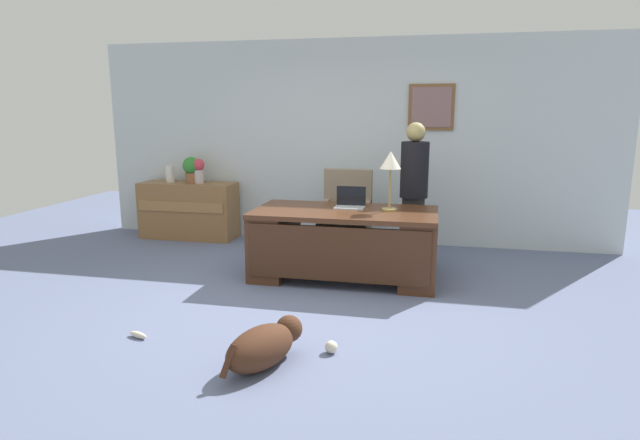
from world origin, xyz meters
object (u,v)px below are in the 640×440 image
desk_lamp (391,164)px  dog_toy_bone (138,335)px  armchair (346,217)px  laptop (350,202)px  dog_toy_ball (331,347)px  desk (344,241)px  potted_plant (191,169)px  person_standing (414,192)px  credenza (189,210)px  dog_lying (264,345)px  vase_with_flowers (199,170)px  vase_empty (170,174)px

desk_lamp → dog_toy_bone: (-1.80, -1.97, -1.21)m
armchair → laptop: (0.17, -0.75, 0.32)m
dog_toy_ball → dog_toy_bone: 1.55m
desk → potted_plant: (-2.39, 1.37, 0.58)m
person_standing → credenza: bearing=168.7°
armchair → person_standing: person_standing is taller
laptop → dog_toy_ball: laptop is taller
dog_lying → credenza: bearing=123.0°
person_standing → vase_with_flowers: person_standing is taller
dog_lying → potted_plant: potted_plant is taller
desk → dog_lying: desk is taller
person_standing → laptop: size_ratio=5.14×
vase_with_flowers → potted_plant: bearing=180.0°
vase_empty → laptop: bearing=-23.2°
desk → credenza: credenza is taller
person_standing → dog_lying: 3.05m
vase_empty → dog_toy_bone: vase_empty is taller
potted_plant → dog_toy_bone: potted_plant is taller
armchair → desk_lamp: desk_lamp is taller
vase_with_flowers → desk: bearing=-30.9°
dog_lying → vase_with_flowers: size_ratio=2.13×
laptop → potted_plant: 2.70m
dog_lying → vase_empty: 4.35m
dog_lying → dog_toy_bone: 1.16m
desk → vase_empty: (-2.72, 1.37, 0.49)m
credenza → person_standing: 3.24m
desk_lamp → vase_with_flowers: 3.04m
vase_with_flowers → vase_empty: (-0.43, 0.00, -0.07)m
desk → armchair: 0.95m
credenza → laptop: 2.79m
person_standing → dog_toy_bone: (-2.02, -2.61, -0.82)m
armchair → potted_plant: 2.34m
credenza → dog_toy_bone: (1.13, -3.24, -0.37)m
laptop → dog_toy_bone: 2.59m
vase_with_flowers → credenza: bearing=-179.6°
armchair → dog_lying: bearing=-91.2°
credenza → dog_toy_ball: 4.16m
armchair → person_standing: size_ratio=0.64×
person_standing → desk_lamp: 0.78m
vase_empty → potted_plant: size_ratio=0.64×
credenza → armchair: bearing=-10.5°
dog_toy_ball → armchair: bearing=97.4°
laptop → credenza: bearing=154.7°
vase_with_flowers → vase_empty: size_ratio=1.47×
dog_lying → dog_toy_ball: 0.53m
armchair → potted_plant: bearing=169.1°
desk → dog_toy_ball: 1.85m
laptop → vase_with_flowers: size_ratio=0.95×
armchair → vase_with_flowers: 2.24m
desk → potted_plant: size_ratio=5.36×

